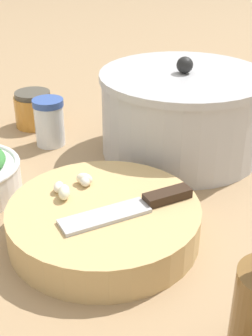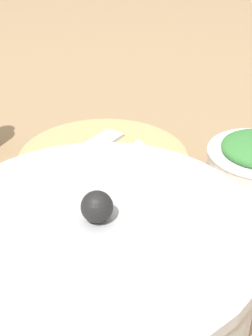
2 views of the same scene
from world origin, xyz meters
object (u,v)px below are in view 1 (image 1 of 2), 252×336
at_px(chef_knife, 136,206).
at_px(garlic_cloves, 74,185).
at_px(stock_pot, 182,113).
at_px(spice_jar, 49,122).
at_px(honey_jar, 34,109).
at_px(cutting_board, 104,221).

relative_size(chef_knife, garlic_cloves, 2.80).
bearing_deg(garlic_cloves, chef_knife, 33.75).
xyz_separation_m(chef_knife, garlic_cloves, (-0.08, -0.05, 0.00)).
xyz_separation_m(chef_knife, stock_pot, (-0.20, 0.20, 0.02)).
relative_size(chef_knife, spice_jar, 2.06).
distance_m(chef_knife, honey_jar, 0.43).
xyz_separation_m(spice_jar, honey_jar, (-0.10, 0.00, -0.01)).
xyz_separation_m(garlic_cloves, honey_jar, (-0.35, 0.05, -0.02)).
relative_size(honey_jar, stock_pot, 0.27).
relative_size(chef_knife, honey_jar, 2.37).
bearing_deg(garlic_cloves, spice_jar, 168.49).
bearing_deg(cutting_board, chef_knife, 53.80).
distance_m(garlic_cloves, spice_jar, 0.26).
relative_size(cutting_board, stock_pot, 0.88).
bearing_deg(honey_jar, garlic_cloves, -8.42).
xyz_separation_m(honey_jar, stock_pot, (0.24, 0.20, 0.04)).
distance_m(spice_jar, stock_pot, 0.24).
bearing_deg(garlic_cloves, honey_jar, 171.58).
bearing_deg(chef_knife, spice_jar, 0.54).
bearing_deg(chef_knife, cutting_board, 54.00).
relative_size(cutting_board, honey_jar, 3.32).
distance_m(cutting_board, garlic_cloves, 0.07).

